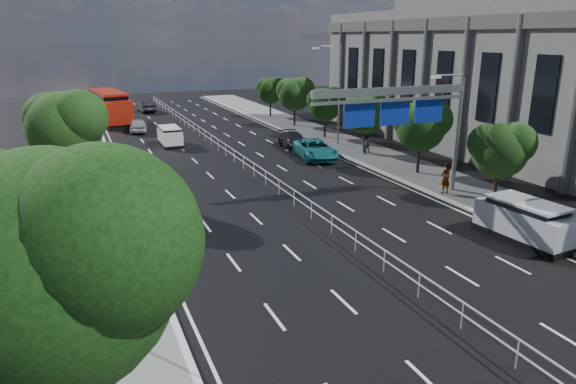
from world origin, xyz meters
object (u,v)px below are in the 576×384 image
near_car_silver (138,125)px  parked_car_teal (315,149)px  white_minivan (170,136)px  pedestrian_a (446,178)px  parked_car_dark (294,141)px  pedestrian_b (366,144)px  overhead_gantry (407,107)px  red_bus (109,106)px  near_car_dark (146,106)px  silver_minivan (525,221)px  toilet_sign (109,266)px

near_car_silver → parked_car_teal: parked_car_teal is taller
white_minivan → pedestrian_a: bearing=-60.0°
parked_car_dark → pedestrian_b: 6.64m
white_minivan → near_car_silver: white_minivan is taller
overhead_gantry → red_bus: overhead_gantry is taller
white_minivan → parked_car_teal: 14.14m
near_car_silver → near_car_dark: bearing=-93.3°
parked_car_dark → parked_car_teal: bearing=-83.6°
silver_minivan → pedestrian_b: (2.73, 19.44, -0.07)m
red_bus → near_car_dark: bearing=49.0°
overhead_gantry → near_car_dark: size_ratio=2.08×
parked_car_teal → parked_car_dark: bearing=97.8°
near_car_silver → near_car_dark: (2.89, 15.28, 0.08)m
white_minivan → near_car_silver: size_ratio=0.92×
overhead_gantry → pedestrian_a: (2.86, -0.53, -4.49)m
pedestrian_a → overhead_gantry: bearing=-17.8°
near_car_silver → near_car_dark: size_ratio=0.87×
white_minivan → near_car_dark: bearing=87.2°
near_car_dark → pedestrian_b: size_ratio=3.17×
red_bus → near_car_silver: bearing=-81.1°
near_car_silver → white_minivan: bearing=109.9°
parked_car_dark → overhead_gantry: bearing=-82.8°
near_car_dark → pedestrian_a: 47.52m
red_bus → near_car_silver: (2.20, -7.69, -1.16)m
parked_car_teal → pedestrian_b: size_ratio=3.62×
toilet_sign → parked_car_dark: bearing=56.4°
pedestrian_a → toilet_sign: bearing=17.5°
near_car_dark → silver_minivan: silver_minivan is taller
red_bus → toilet_sign: bearing=-101.2°
toilet_sign → pedestrian_b: (21.99, 21.44, -2.03)m
overhead_gantry → pedestrian_b: (4.29, 11.39, -4.69)m
overhead_gantry → silver_minivan: overhead_gantry is taller
overhead_gantry → red_bus: (-14.24, 37.86, -3.71)m
near_car_dark → silver_minivan: size_ratio=0.99×
white_minivan → red_bus: bearing=103.9°
near_car_silver → silver_minivan: 40.56m
pedestrian_a → pedestrian_b: pedestrian_a is taller
pedestrian_a → white_minivan: bearing=-67.1°
toilet_sign → red_bus: 48.05m
overhead_gantry → silver_minivan: size_ratio=2.07×
parked_car_dark → silver_minivan: bearing=-79.4°
toilet_sign → overhead_gantry: size_ratio=0.42×
white_minivan → parked_car_dark: (9.96, -5.63, -0.15)m
white_minivan → parked_car_dark: bearing=-29.7°
toilet_sign → overhead_gantry: overhead_gantry is taller
silver_minivan → parked_car_dark: 24.35m
near_car_dark → parked_car_teal: 34.79m
overhead_gantry → pedestrian_b: bearing=69.4°
red_bus → silver_minivan: (15.80, -45.91, -0.91)m
parked_car_dark → pedestrian_a: (3.10, -16.76, 0.43)m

